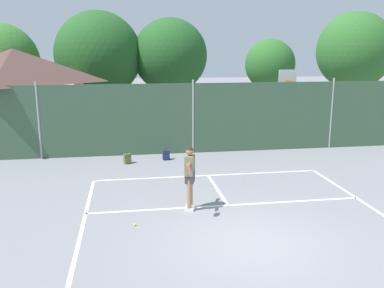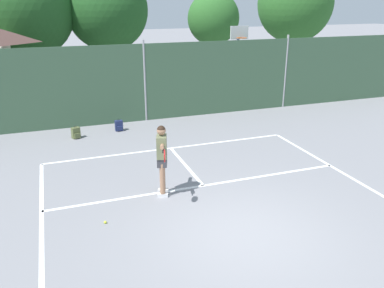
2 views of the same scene
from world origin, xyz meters
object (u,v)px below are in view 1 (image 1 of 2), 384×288
object	(u,v)px
basketball_hoop	(286,95)
tennis_ball	(135,225)
backpack_olive	(127,159)
backpack_navy	(166,155)
tennis_player	(190,173)

from	to	relation	value
basketball_hoop	tennis_ball	bearing A→B (deg)	-129.52
backpack_olive	backpack_navy	xyz separation A→B (m)	(1.60, 0.34, 0.00)
tennis_player	backpack_olive	distance (m)	5.66
basketball_hoop	tennis_ball	world-z (taller)	basketball_hoop
tennis_player	backpack_navy	distance (m)	5.72
tennis_player	tennis_ball	distance (m)	2.13
tennis_ball	backpack_navy	size ratio (longest dim) A/B	0.14
basketball_hoop	tennis_player	size ratio (longest dim) A/B	1.91
basketball_hoop	backpack_navy	bearing A→B (deg)	-155.67
tennis_player	basketball_hoop	bearing A→B (deg)	54.08
backpack_navy	tennis_player	bearing A→B (deg)	-88.53
basketball_hoop	backpack_olive	bearing A→B (deg)	-158.00
tennis_player	tennis_ball	bearing A→B (deg)	-150.56
basketball_hoop	tennis_ball	distance (m)	12.38
tennis_player	tennis_ball	size ratio (longest dim) A/B	28.10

